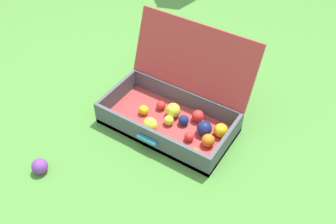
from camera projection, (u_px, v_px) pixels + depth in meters
ground_plane at (147, 125)px, 2.01m from camera, size 16.00×16.00×0.00m
open_suitcase at (177, 106)px, 1.96m from camera, size 0.68×0.51×0.47m
stray_ball_on_grass at (40, 166)px, 1.76m from camera, size 0.08×0.08×0.08m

